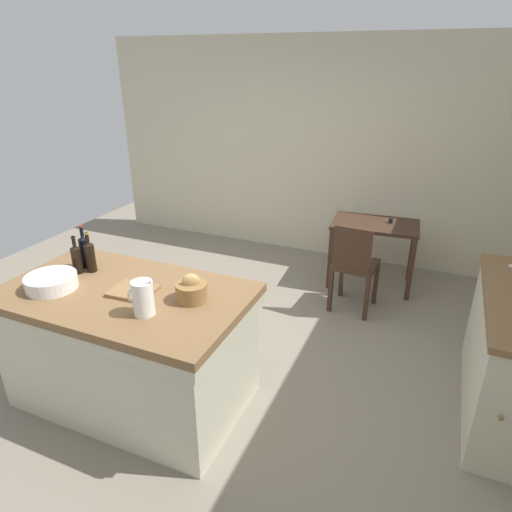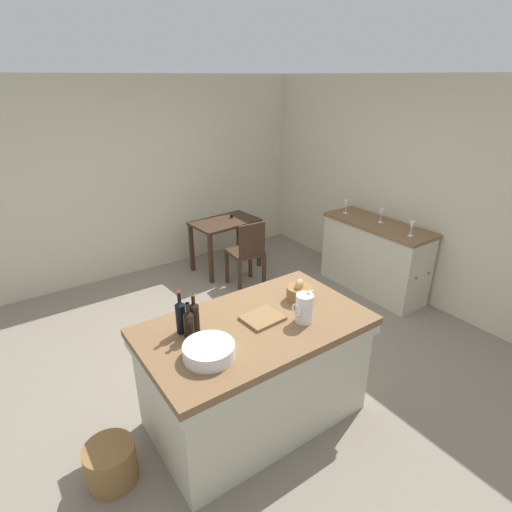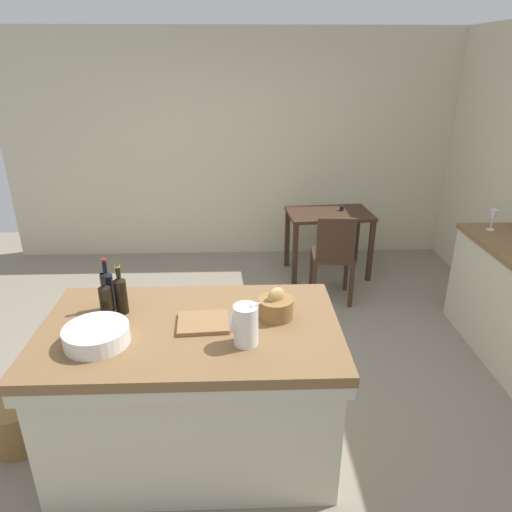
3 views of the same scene
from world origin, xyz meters
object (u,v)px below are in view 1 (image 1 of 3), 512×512
Objects in this scene: bread_basket at (191,291)px; wine_bottle_green at (77,258)px; cutting_board at (133,291)px; wine_bottle_dark at (90,256)px; side_cabinet at (512,357)px; wicker_hamper at (31,339)px; wine_bottle_amber at (85,251)px; pitcher at (143,298)px; wooden_chair at (354,264)px; wash_bowl at (51,282)px; writing_desk at (374,233)px; island_table at (130,343)px.

wine_bottle_green is at bearing 178.49° from bread_basket.
wine_bottle_dark is (-0.48, 0.15, 0.11)m from cutting_board.
wicker_hamper is at bearing -166.89° from side_cabinet.
wine_bottle_amber reaches higher than bread_basket.
bread_basket is (0.18, 0.26, -0.05)m from pitcher.
wine_bottle_green is 0.82× the size of wicker_hamper.
wine_bottle_dark is 1.14m from wicker_hamper.
pitcher is 1.30× the size of bread_basket.
wooden_chair is 2.51m from wine_bottle_green.
wash_bowl is at bearing -166.26° from bread_basket.
wine_bottle_amber reaches higher than pitcher.
bread_basket is at bearing -111.25° from wooden_chair.
wine_bottle_green is at bearing 1.92° from wicker_hamper.
bread_basket is 0.99m from wine_bottle_amber.
cutting_board is at bearing -18.73° from wine_bottle_amber.
wash_bowl is 0.99m from bread_basket.
wine_bottle_amber reaches higher than wine_bottle_green.
wine_bottle_dark is at bearing 162.53° from cutting_board.
wash_bowl reaches higher than wooden_chair.
wine_bottle_green is at bearing -141.11° from wine_bottle_dark.
wine_bottle_dark is at bearing -132.75° from wooden_chair.
wicker_hamper is (-2.41, -2.48, -0.46)m from writing_desk.
island_table is 1.79× the size of writing_desk.
pitcher is at bearing -30.65° from island_table.
pitcher is (0.31, -0.18, 0.53)m from island_table.
side_cabinet is at bearing 13.11° from wicker_hamper.
island_table is 1.83× the size of wooden_chair.
bread_basket is 0.71× the size of cutting_board.
island_table is at bearing -159.55° from side_cabinet.
wash_bowl is (-1.74, -2.71, 0.34)m from writing_desk.
wine_bottle_dark reaches higher than writing_desk.
writing_desk is 3.34× the size of wine_bottle_green.
wicker_hamper is at bearing -134.19° from writing_desk.
cutting_board is at bearing 16.92° from wash_bowl.
wash_bowl is 0.37m from wine_bottle_amber.
wine_bottle_green reaches higher than island_table.
cutting_board is at bearing -115.05° from writing_desk.
side_cabinet is 5.00× the size of wine_bottle_green.
island_table reaches higher than writing_desk.
pitcher is (-2.18, -1.11, 0.55)m from side_cabinet.
wine_bottle_amber reaches higher than wicker_hamper.
cutting_board reaches higher than wicker_hamper.
writing_desk is at bearing 64.95° from cutting_board.
side_cabinet reaches higher than writing_desk.
side_cabinet is 2.62m from cutting_board.
island_table is 6.39× the size of pitcher.
cutting_board is (-2.42, -0.92, 0.45)m from side_cabinet.
writing_desk is 3.48m from wicker_hamper.
side_cabinet reaches higher than island_table.
bread_basket reaches higher than island_table.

